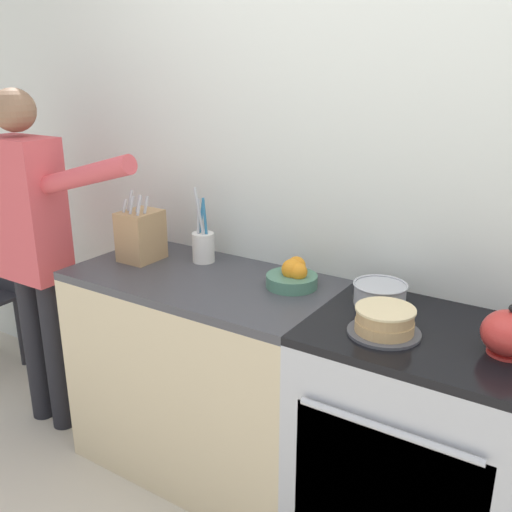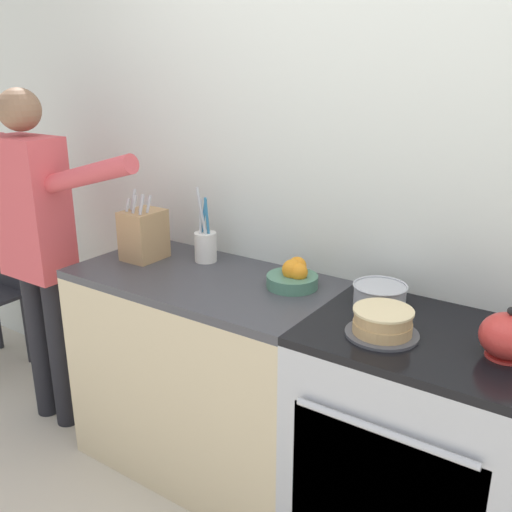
% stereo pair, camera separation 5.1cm
% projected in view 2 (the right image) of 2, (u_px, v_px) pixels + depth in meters
% --- Properties ---
extents(wall_back, '(8.00, 0.04, 2.60)m').
position_uv_depth(wall_back, '(389.00, 190.00, 2.14)').
color(wall_back, silver).
rests_on(wall_back, ground_plane).
extents(counter_cabinet, '(1.12, 0.60, 0.91)m').
position_uv_depth(counter_cabinet, '(206.00, 373.00, 2.51)').
color(counter_cabinet, beige).
rests_on(counter_cabinet, ground_plane).
extents(stove_range, '(0.75, 0.63, 0.91)m').
position_uv_depth(stove_range, '(411.00, 450.00, 2.01)').
color(stove_range, '#B7BABF').
rests_on(stove_range, ground_plane).
extents(layer_cake, '(0.24, 0.24, 0.09)m').
position_uv_depth(layer_cake, '(383.00, 323.00, 1.83)').
color(layer_cake, '#4C4C51').
rests_on(layer_cake, stove_range).
extents(tea_kettle, '(0.20, 0.16, 0.16)m').
position_uv_depth(tea_kettle, '(508.00, 336.00, 1.69)').
color(tea_kettle, red).
rests_on(tea_kettle, stove_range).
extents(mixing_bowl, '(0.20, 0.20, 0.08)m').
position_uv_depth(mixing_bowl, '(380.00, 295.00, 2.06)').
color(mixing_bowl, '#B7BABF').
rests_on(mixing_bowl, stove_range).
extents(knife_block, '(0.15, 0.18, 0.31)m').
position_uv_depth(knife_block, '(144.00, 235.00, 2.54)').
color(knife_block, tan).
rests_on(knife_block, counter_cabinet).
extents(utensil_crock, '(0.10, 0.10, 0.34)m').
position_uv_depth(utensil_crock, '(205.00, 245.00, 2.52)').
color(utensil_crock, silver).
rests_on(utensil_crock, counter_cabinet).
extents(fruit_bowl, '(0.20, 0.20, 0.11)m').
position_uv_depth(fruit_bowl, '(294.00, 276.00, 2.24)').
color(fruit_bowl, '#4C7F66').
rests_on(fruit_bowl, counter_cabinet).
extents(person_baker, '(0.93, 0.20, 1.65)m').
position_uv_depth(person_baker, '(37.00, 235.00, 2.66)').
color(person_baker, black).
rests_on(person_baker, ground_plane).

